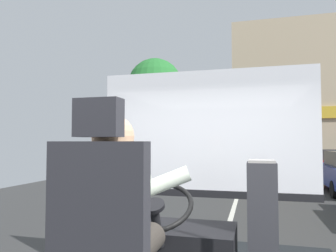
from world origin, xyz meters
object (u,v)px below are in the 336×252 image
at_px(bus_driver, 117,212).
at_px(fare_box, 262,221).
at_px(steering_console, 168,248).
at_px(parked_car_red, 326,162).
at_px(parked_car_charcoal, 311,159).

bearing_deg(bus_driver, fare_box, 55.21).
height_order(steering_console, parked_car_red, steering_console).
relative_size(bus_driver, parked_car_charcoal, 0.18).
xyz_separation_m(bus_driver, fare_box, (0.76, 1.09, -0.26)).
xyz_separation_m(bus_driver, steering_console, (0.00, 1.06, -0.52)).
bearing_deg(fare_box, parked_car_red, 77.04).
bearing_deg(fare_box, parked_car_charcoal, 79.87).
xyz_separation_m(fare_box, parked_car_red, (3.61, 15.70, -0.45)).
bearing_deg(parked_car_charcoal, bus_driver, -101.55).
relative_size(steering_console, fare_box, 1.14).
distance_m(steering_console, parked_car_charcoal, 21.21).
xyz_separation_m(steering_console, parked_car_charcoal, (4.45, 20.73, -0.28)).
distance_m(fare_box, parked_car_red, 16.11).
height_order(bus_driver, steering_console, bus_driver).
relative_size(steering_console, parked_car_charcoal, 0.25).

